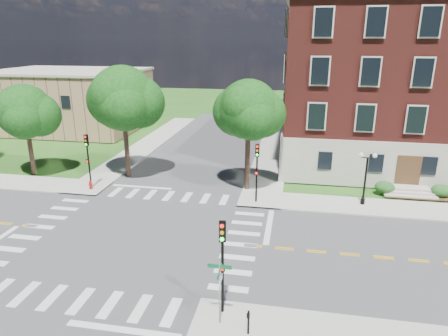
% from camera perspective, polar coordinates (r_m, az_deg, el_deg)
% --- Properties ---
extents(ground, '(160.00, 160.00, 0.00)m').
position_cam_1_polar(ground, '(28.06, -12.52, -9.39)').
color(ground, '#285317').
rests_on(ground, ground).
extents(road_ew, '(90.00, 12.00, 0.01)m').
position_cam_1_polar(road_ew, '(28.06, -12.52, -9.38)').
color(road_ew, '#3D3D3F').
rests_on(road_ew, ground).
extents(road_ns, '(12.00, 90.00, 0.01)m').
position_cam_1_polar(road_ns, '(28.06, -12.52, -9.38)').
color(road_ns, '#3D3D3F').
rests_on(road_ns, ground).
extents(sidewalk_ne, '(34.00, 34.00, 0.12)m').
position_cam_1_polar(sidewalk_ne, '(40.54, 17.05, -0.95)').
color(sidewalk_ne, '#9E9B93').
rests_on(sidewalk_ne, ground).
extents(sidewalk_nw, '(34.00, 34.00, 0.12)m').
position_cam_1_polar(sidewalk_nw, '(47.69, -22.65, 1.26)').
color(sidewalk_nw, '#9E9B93').
rests_on(sidewalk_nw, ground).
extents(crosswalk_east, '(2.20, 10.20, 0.02)m').
position_cam_1_polar(crosswalk_east, '(26.29, 2.40, -10.92)').
color(crosswalk_east, silver).
rests_on(crosswalk_east, ground).
extents(stop_bar_east, '(0.40, 5.50, 0.00)m').
position_cam_1_polar(stop_bar_east, '(28.81, 6.44, -8.29)').
color(stop_bar_east, silver).
rests_on(stop_bar_east, ground).
extents(main_building, '(30.60, 22.40, 16.50)m').
position_cam_1_polar(main_building, '(47.04, 27.80, 10.71)').
color(main_building, '#BCB6A6').
rests_on(main_building, ground).
extents(secondary_building, '(20.40, 15.40, 8.30)m').
position_cam_1_polar(secondary_building, '(62.44, -21.16, 9.13)').
color(secondary_building, '#A17658').
rests_on(secondary_building, ground).
extents(tree_b, '(5.06, 5.06, 8.65)m').
position_cam_1_polar(tree_b, '(41.75, -26.59, 7.23)').
color(tree_b, '#312218').
rests_on(tree_b, ground).
extents(tree_c, '(5.94, 5.94, 10.38)m').
position_cam_1_polar(tree_c, '(37.72, -14.26, 9.59)').
color(tree_c, '#312218').
rests_on(tree_c, ground).
extents(tree_d, '(4.99, 4.99, 9.49)m').
position_cam_1_polar(tree_d, '(33.33, 3.51, 8.30)').
color(tree_d, '#312218').
rests_on(tree_d, ground).
extents(traffic_signal_se, '(0.36, 0.41, 4.80)m').
position_cam_1_polar(traffic_signal_se, '(18.85, -0.23, -12.41)').
color(traffic_signal_se, black).
rests_on(traffic_signal_se, ground).
extents(traffic_signal_ne, '(0.36, 0.41, 4.80)m').
position_cam_1_polar(traffic_signal_ne, '(31.48, 4.72, 0.36)').
color(traffic_signal_ne, black).
rests_on(traffic_signal_ne, ground).
extents(traffic_signal_nw, '(0.36, 0.41, 4.80)m').
position_cam_1_polar(traffic_signal_nw, '(36.34, -18.89, 1.86)').
color(traffic_signal_nw, black).
rests_on(traffic_signal_nw, ground).
extents(twin_lamp_west, '(1.36, 0.36, 4.23)m').
position_cam_1_polar(twin_lamp_west, '(33.00, 19.59, -1.03)').
color(twin_lamp_west, black).
rests_on(twin_lamp_west, ground).
extents(street_sign_pole, '(1.10, 1.10, 3.10)m').
position_cam_1_polar(street_sign_pole, '(18.63, -0.60, -16.01)').
color(street_sign_pole, gray).
rests_on(street_sign_pole, ground).
extents(push_button_post, '(0.14, 0.21, 1.20)m').
position_cam_1_polar(push_button_post, '(18.97, 3.50, -21.01)').
color(push_button_post, black).
rests_on(push_button_post, ground).
extents(fire_hydrant, '(0.35, 0.35, 0.75)m').
position_cam_1_polar(fire_hydrant, '(36.87, -18.51, -2.32)').
color(fire_hydrant, '#A00C0E').
rests_on(fire_hydrant, ground).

